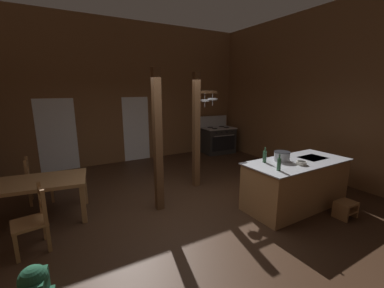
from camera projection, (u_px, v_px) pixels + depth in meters
The scene contains 17 objects.
ground_plane at pixel (181, 216), 4.65m from camera, with size 9.05×8.76×0.10m, color #382316.
wall_back at pixel (121, 94), 7.60m from camera, with size 9.05×0.14×4.32m, color brown.
wall_right at pixel (329, 95), 6.19m from camera, with size 0.14×8.76×4.32m, color brown.
glazed_door_back_left at pixel (57, 135), 6.89m from camera, with size 1.00×0.01×2.05m, color white.
glazed_panel_back_right at pixel (136, 129), 7.98m from camera, with size 0.84×0.01×2.05m, color white.
kitchen_island at pixel (295, 184), 4.86m from camera, with size 2.18×1.00×0.94m.
stove_range at pixel (218, 140), 9.02m from camera, with size 1.19×0.88×1.32m.
support_post_with_pot_rack at pixel (198, 127), 5.73m from camera, with size 0.63×0.23×2.67m.
support_post_center at pixel (158, 142), 4.56m from camera, with size 0.14×0.14×2.67m.
step_stool at pixel (346, 208), 4.47m from camera, with size 0.36×0.28×0.30m.
dining_table at pixel (33, 186), 4.26m from camera, with size 1.81×1.13×0.74m.
ladderback_chair_near_window at pixel (37, 181), 5.05m from camera, with size 0.45×0.45×0.95m.
ladderback_chair_by_post at pixel (33, 221), 3.52m from camera, with size 0.50×0.50×0.95m.
stockpot_on_counter at pixel (282, 156), 4.75m from camera, with size 0.37×0.30×0.18m.
mixing_bowl_on_counter at pixel (301, 163), 4.51m from camera, with size 0.18×0.18×0.06m.
bottle_tall_on_counter at pixel (265, 156), 4.65m from camera, with size 0.07×0.07×0.29m.
bottle_short_on_counter at pixel (279, 164), 4.18m from camera, with size 0.07×0.07×0.28m.
Camera 1 is at (-1.92, -3.78, 2.29)m, focal length 23.01 mm.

